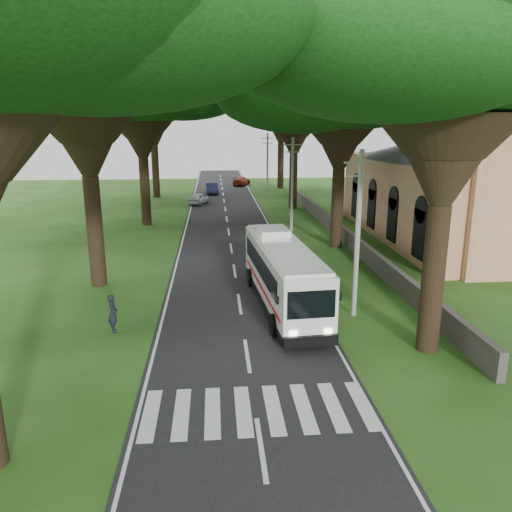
# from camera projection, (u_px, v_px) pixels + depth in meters

# --- Properties ---
(ground) EXTENTS (140.00, 140.00, 0.00)m
(ground) POSITION_uv_depth(u_px,v_px,m) (251.00, 380.00, 18.27)
(ground) COLOR #254513
(ground) RESTS_ON ground
(road) EXTENTS (8.00, 120.00, 0.04)m
(road) POSITION_uv_depth(u_px,v_px,m) (229.00, 234.00, 42.34)
(road) COLOR black
(road) RESTS_ON ground
(crosswalk) EXTENTS (8.00, 3.00, 0.01)m
(crosswalk) POSITION_uv_depth(u_px,v_px,m) (255.00, 411.00, 16.34)
(crosswalk) COLOR silver
(crosswalk) RESTS_ON ground
(property_wall) EXTENTS (0.35, 50.00, 1.20)m
(property_wall) POSITION_uv_depth(u_px,v_px,m) (336.00, 228.00, 41.96)
(property_wall) COLOR #383533
(property_wall) RESTS_ON ground
(church) EXTENTS (14.00, 24.00, 11.60)m
(church) POSITION_uv_depth(u_px,v_px,m) (457.00, 179.00, 39.21)
(church) COLOR tan
(church) RESTS_ON ground
(pole_near) EXTENTS (1.60, 0.24, 8.00)m
(pole_near) POSITION_uv_depth(u_px,v_px,m) (358.00, 232.00, 23.42)
(pole_near) COLOR gray
(pole_near) RESTS_ON ground
(pole_mid) EXTENTS (1.60, 0.24, 8.00)m
(pole_mid) POSITION_uv_depth(u_px,v_px,m) (292.00, 183.00, 42.68)
(pole_mid) COLOR gray
(pole_mid) RESTS_ON ground
(pole_far) EXTENTS (1.60, 0.24, 8.00)m
(pole_far) POSITION_uv_depth(u_px,v_px,m) (267.00, 165.00, 61.94)
(pole_far) COLOR gray
(pole_far) RESTS_ON ground
(tree_l_mida) EXTENTS (13.51, 13.51, 15.79)m
(tree_l_mida) POSITION_uv_depth(u_px,v_px,m) (80.00, 52.00, 25.90)
(tree_l_mida) COLOR black
(tree_l_mida) RESTS_ON ground
(tree_l_midb) EXTENTS (15.96, 15.96, 15.81)m
(tree_l_midb) POSITION_uv_depth(u_px,v_px,m) (139.00, 85.00, 43.38)
(tree_l_midb) COLOR black
(tree_l_midb) RESTS_ON ground
(tree_l_far) EXTENTS (13.15, 13.15, 15.99)m
(tree_l_far) POSITION_uv_depth(u_px,v_px,m) (151.00, 91.00, 60.47)
(tree_l_far) COLOR black
(tree_l_far) RESTS_ON ground
(tree_r_near) EXTENTS (14.87, 14.87, 15.58)m
(tree_r_near) POSITION_uv_depth(u_px,v_px,m) (457.00, 30.00, 17.64)
(tree_r_near) COLOR black
(tree_r_near) RESTS_ON ground
(tree_r_mida) EXTENTS (16.26, 16.26, 15.43)m
(tree_r_mida) POSITION_uv_depth(u_px,v_px,m) (342.00, 83.00, 35.12)
(tree_r_mida) COLOR black
(tree_r_mida) RESTS_ON ground
(tree_r_midb) EXTENTS (14.18, 14.18, 15.06)m
(tree_r_midb) POSITION_uv_depth(u_px,v_px,m) (295.00, 96.00, 52.41)
(tree_r_midb) COLOR black
(tree_r_midb) RESTS_ON ground
(tree_r_far) EXTENTS (14.94, 14.94, 16.47)m
(tree_r_far) POSITION_uv_depth(u_px,v_px,m) (282.00, 94.00, 69.51)
(tree_r_far) COLOR black
(tree_r_far) RESTS_ON ground
(coach_bus) EXTENTS (3.20, 11.15, 3.24)m
(coach_bus) POSITION_uv_depth(u_px,v_px,m) (283.00, 273.00, 25.41)
(coach_bus) COLOR white
(coach_bus) RESTS_ON ground
(distant_car_a) EXTENTS (2.76, 4.13, 1.31)m
(distant_car_a) POSITION_uv_depth(u_px,v_px,m) (199.00, 198.00, 58.00)
(distant_car_a) COLOR silver
(distant_car_a) RESTS_ON road
(distant_car_b) EXTENTS (1.82, 4.47, 1.44)m
(distant_car_b) POSITION_uv_depth(u_px,v_px,m) (212.00, 188.00, 66.74)
(distant_car_b) COLOR navy
(distant_car_b) RESTS_ON road
(distant_car_c) EXTENTS (3.21, 4.82, 1.30)m
(distant_car_c) POSITION_uv_depth(u_px,v_px,m) (241.00, 181.00, 75.96)
(distant_car_c) COLOR maroon
(distant_car_c) RESTS_ON road
(pedestrian) EXTENTS (0.60, 0.75, 1.78)m
(pedestrian) POSITION_uv_depth(u_px,v_px,m) (113.00, 313.00, 22.31)
(pedestrian) COLOR black
(pedestrian) RESTS_ON ground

